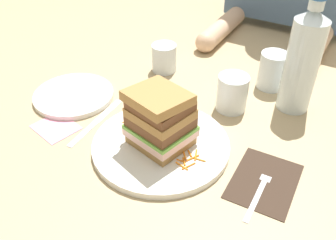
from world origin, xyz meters
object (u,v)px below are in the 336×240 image
Objects in this scene: sandwich at (160,119)px; side_plate at (74,95)px; juice_glass at (232,95)px; napkin_pink at (56,127)px; fork at (261,187)px; napkin_dark at (264,181)px; water_bottle at (303,61)px; knife at (95,123)px; main_plate at (161,145)px; empty_tumbler_1 at (272,71)px; empty_tumbler_0 at (164,58)px.

sandwich is 0.70× the size of side_plate.
juice_glass is 0.42m from napkin_pink.
side_plate is (-0.51, 0.06, 0.00)m from fork.
water_bottle is at bearing 95.05° from napkin_dark.
juice_glass reaches higher than knife.
main_plate is 0.07m from sandwich.
empty_tumbler_1 is at bearing 140.87° from water_bottle.
water_bottle is 0.13m from empty_tumbler_1.
napkin_dark is at bearing 9.60° from napkin_pink.
main_plate is at bearing -108.81° from juice_glass.
napkin_pink is at bearing -67.80° from side_plate.
juice_glass is 0.15m from empty_tumbler_1.
napkin_dark is (0.22, 0.02, -0.08)m from sandwich.
napkin_dark is 0.25m from juice_glass.
empty_tumbler_0 is at bearing -166.99° from empty_tumbler_1.
water_bottle is at bearing 94.79° from fork.
knife is at bearing -139.05° from juice_glass.
sandwich is 0.24m from napkin_dark.
napkin_dark and knife have the same top height.
empty_tumbler_1 is (-0.10, 0.34, 0.05)m from napkin_dark.
water_bottle is 2.91× the size of empty_tumbler_1.
sandwich reaches higher than fork.
napkin_dark is 0.78× the size of knife.
side_plate is at bearing 176.05° from napkin_dark.
empty_tumbler_1 is at bearing 70.49° from juice_glass.
water_bottle is 0.37m from empty_tumbler_0.
sandwich is 0.90× the size of napkin_dark.
side_plate is at bearing 153.34° from knife.
knife is at bearing -26.66° from side_plate.
knife is at bearing -92.48° from empty_tumbler_0.
water_bottle is at bearing 33.01° from juice_glass.
sandwich is at bearing -60.57° from empty_tumbler_0.
water_bottle reaches higher than main_plate.
side_plate is at bearing -143.80° from empty_tumbler_1.
knife is 2.59× the size of empty_tumbler_0.
sandwich is 0.26m from napkin_pink.
side_plate is at bearing 173.59° from fork.
juice_glass is at bearing 40.95° from knife.
side_plate reaches higher than knife.
empty_tumbler_0 is (-0.24, 0.08, -0.00)m from juice_glass.
empty_tumbler_0 is at bearing 87.52° from knife.
sandwich reaches higher than napkin_pink.
water_bottle is 3.62× the size of empty_tumbler_0.
juice_glass is (0.07, 0.21, -0.04)m from sandwich.
side_plate is (-0.11, 0.06, 0.01)m from knife.
main_plate is 0.33m from empty_tumbler_0.
knife is at bearing 179.93° from fork.
sandwich is at bearing -124.14° from water_bottle.
main_plate is 0.25m from napkin_pink.
sandwich reaches higher than knife.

